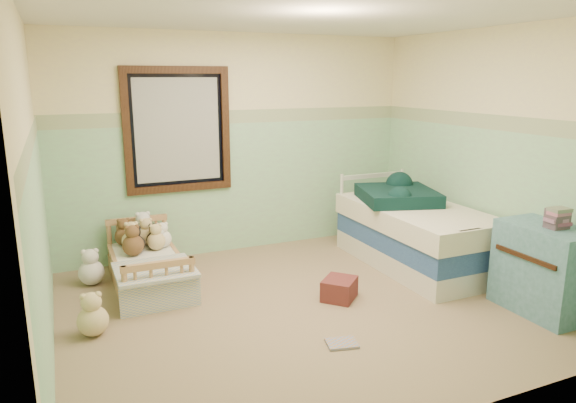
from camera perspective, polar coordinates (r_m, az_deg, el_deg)
name	(u,v)px	position (r m, az deg, el deg)	size (l,w,h in m)	color
floor	(305,306)	(4.86, 1.85, -11.28)	(4.20, 3.60, 0.02)	brown
ceiling	(307,13)	(4.44, 2.10, 19.77)	(4.20, 3.60, 0.02)	silver
wall_back	(238,145)	(6.13, -5.42, 6.14)	(4.20, 0.04, 2.50)	beige
wall_front	(449,220)	(3.00, 17.11, -1.96)	(4.20, 0.04, 2.50)	beige
wall_left	(34,190)	(4.05, -25.88, 1.14)	(0.04, 3.60, 2.50)	beige
wall_right	(493,155)	(5.71, 21.38, 4.75)	(0.04, 3.60, 2.50)	beige
wainscot_mint	(240,187)	(6.20, -5.27, 1.53)	(4.20, 0.01, 1.50)	#8AAC8E
border_strip	(238,117)	(6.09, -5.44, 9.16)	(4.20, 0.01, 0.15)	#476448
window_frame	(178,130)	(5.89, -11.86, 7.58)	(1.16, 0.06, 1.36)	black
window_blinds	(178,130)	(5.90, -11.88, 7.59)	(0.92, 0.01, 1.12)	#B1B1AC
toddler_bed_frame	(149,277)	(5.43, -14.87, -7.96)	(0.64, 1.29, 0.17)	#9A6D44
toddler_mattress	(148,264)	(5.38, -14.96, -6.54)	(0.59, 1.23, 0.12)	white
patchwork_quilt	(155,270)	(4.98, -14.26, -7.19)	(0.70, 0.64, 0.03)	#7991BF
plush_bed_brown	(124,236)	(5.78, -17.33, -3.63)	(0.20, 0.20, 0.20)	brown
plush_bed_white	(144,233)	(5.80, -15.38, -3.27)	(0.23, 0.23, 0.23)	silver
plush_bed_tan	(132,241)	(5.58, -16.54, -4.14)	(0.21, 0.21, 0.21)	#DBBD83
plush_bed_dark	(155,240)	(5.61, -14.21, -4.04)	(0.18, 0.18, 0.18)	black
plush_floor_cream	(91,273)	(5.60, -20.54, -7.23)	(0.25, 0.25, 0.25)	silver
plush_floor_tan	(93,321)	(4.56, -20.41, -12.04)	(0.25, 0.25, 0.25)	#DBBD83
twin_bed_frame	(415,256)	(5.94, 13.58, -5.73)	(0.92, 1.83, 0.22)	silver
twin_boxspring	(416,236)	(5.87, 13.70, -3.70)	(0.92, 1.83, 0.22)	navy
twin_mattress	(417,217)	(5.81, 13.82, -1.63)	(0.95, 1.87, 0.22)	beige
teal_blanket	(397,195)	(5.97, 11.79, 0.66)	(0.78, 0.83, 0.14)	black
dresser	(544,269)	(5.10, 26.05, -6.62)	(0.49, 0.78, 0.78)	#36656C
book_stack	(557,218)	(4.93, 27.18, -1.64)	(0.17, 0.13, 0.17)	brown
red_pillow	(339,289)	(4.96, 5.59, -9.42)	(0.31, 0.27, 0.20)	maroon
floor_book	(342,343)	(4.22, 5.85, -15.06)	(0.23, 0.18, 0.02)	orange
extra_plush_0	(163,239)	(5.62, -13.42, -3.96)	(0.18, 0.18, 0.18)	silver
extra_plush_1	(135,244)	(5.51, -16.22, -4.45)	(0.19, 0.19, 0.19)	black
extra_plush_2	(147,236)	(5.73, -15.07, -3.63)	(0.20, 0.20, 0.20)	#DBBD83
extra_plush_3	(160,241)	(5.60, -13.67, -4.18)	(0.15, 0.15, 0.15)	silver
extra_plush_4	(156,241)	(5.55, -14.09, -4.18)	(0.19, 0.19, 0.19)	#DBBD83
extra_plush_5	(133,245)	(5.44, -16.46, -4.57)	(0.21, 0.21, 0.21)	brown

